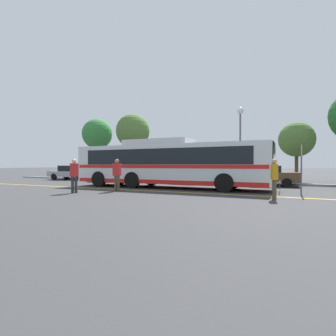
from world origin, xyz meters
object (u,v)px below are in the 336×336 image
object	(u,v)px
parked_car_0	(72,173)
pedestrian_0	(274,176)
pedestrian_1	(74,174)
tree_1	(297,140)
transit_bus	(168,163)
bus_stop_sign	(301,163)
pedestrian_2	(117,173)
parked_car_3	(265,176)
tree_0	(97,134)
parked_car_2	(191,174)
parked_car_1	(129,173)
street_lamp	(240,126)
tree_2	(133,131)

from	to	relation	value
parked_car_0	pedestrian_0	size ratio (longest dim) A/B	2.90
pedestrian_1	tree_1	world-z (taller)	tree_1
transit_bus	bus_stop_sign	size ratio (longest dim) A/B	5.16
pedestrian_1	pedestrian_2	distance (m)	2.19
parked_car_3	pedestrian_2	bearing A→B (deg)	132.21
pedestrian_0	tree_0	size ratio (longest dim) A/B	0.26
parked_car_0	pedestrian_0	bearing A→B (deg)	65.05
parked_car_3	pedestrian_1	distance (m)	12.19
parked_car_2	pedestrian_0	size ratio (longest dim) A/B	2.67
parked_car_3	bus_stop_sign	bearing A→B (deg)	-160.42
transit_bus	tree_0	xyz separation A→B (m)	(-12.17, 7.95, 3.26)
parked_car_2	tree_0	xyz separation A→B (m)	(-12.25, 3.84, 4.04)
transit_bus	parked_car_1	distance (m)	7.12
parked_car_1	pedestrian_2	bearing A→B (deg)	-155.85
tree_1	street_lamp	bearing A→B (deg)	-145.18
parked_car_0	pedestrian_1	world-z (taller)	pedestrian_1
transit_bus	pedestrian_1	distance (m)	5.66
parked_car_0	parked_car_3	xyz separation A→B (m)	(17.43, -0.10, 0.02)
transit_bus	parked_car_1	size ratio (longest dim) A/B	2.99
parked_car_1	pedestrian_2	distance (m)	8.38
bus_stop_sign	tree_1	size ratio (longest dim) A/B	0.49
transit_bus	parked_car_3	bearing A→B (deg)	126.73
tree_2	pedestrian_2	bearing A→B (deg)	-61.71
pedestrian_0	street_lamp	size ratio (longest dim) A/B	0.28
parked_car_3	street_lamp	size ratio (longest dim) A/B	0.72
tree_2	parked_car_0	bearing A→B (deg)	-144.70
parked_car_3	pedestrian_1	bearing A→B (deg)	132.94
parked_car_3	tree_2	bearing A→B (deg)	71.87
bus_stop_sign	tree_2	size ratio (longest dim) A/B	0.38
parked_car_0	tree_2	xyz separation A→B (m)	(4.72, 3.34, 4.11)
parked_car_0	parked_car_2	bearing A→B (deg)	86.80
pedestrian_0	parked_car_1	bearing A→B (deg)	-135.25
pedestrian_2	tree_1	world-z (taller)	tree_1
bus_stop_sign	tree_1	bearing A→B (deg)	179.98
pedestrian_0	pedestrian_1	world-z (taller)	pedestrian_1
bus_stop_sign	pedestrian_2	bearing A→B (deg)	-75.43
transit_bus	street_lamp	size ratio (longest dim) A/B	2.09
parked_car_3	tree_1	world-z (taller)	tree_1
parked_car_3	street_lamp	bearing A→B (deg)	36.80
parked_car_1	tree_0	distance (m)	8.53
pedestrian_0	street_lamp	distance (m)	10.75
transit_bus	parked_car_3	size ratio (longest dim) A/B	2.90
transit_bus	parked_car_2	distance (m)	4.19
parked_car_3	street_lamp	world-z (taller)	street_lamp
tree_0	transit_bus	bearing A→B (deg)	-33.15
transit_bus	pedestrian_0	world-z (taller)	transit_bus
pedestrian_1	street_lamp	xyz separation A→B (m)	(6.41, 11.24, 3.54)
tree_2	parked_car_2	bearing A→B (deg)	-24.38
transit_bus	tree_2	size ratio (longest dim) A/B	1.94
transit_bus	pedestrian_0	xyz separation A→B (m)	(6.32, -3.20, -0.57)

